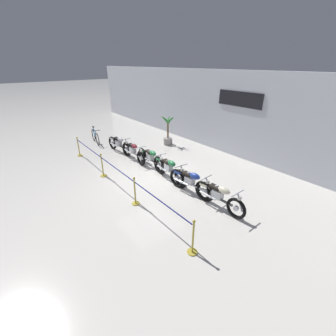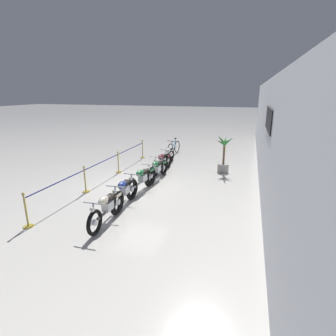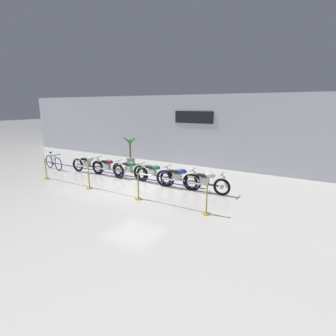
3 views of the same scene
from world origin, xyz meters
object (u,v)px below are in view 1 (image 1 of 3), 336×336
object	(u,v)px
motorcycle_green_2	(151,158)
stanchion_far_left	(101,161)
potted_palm_left_of_row	(168,132)
stanchion_mid_left	(103,169)
bicycle	(95,137)
motorcycle_green_3	(169,169)
motorcycle_maroon_1	(133,151)
motorcycle_cream_5	(219,196)
stanchion_far_right	(193,242)
stanchion_mid_right	(135,195)
motorcycle_silver_0	(119,144)
motorcycle_blue_4	(191,182)

from	to	relation	value
motorcycle_green_2	stanchion_far_left	size ratio (longest dim) A/B	0.27
potted_palm_left_of_row	stanchion_far_left	size ratio (longest dim) A/B	0.21
stanchion_mid_left	motorcycle_green_2	bearing A→B (deg)	75.42
bicycle	motorcycle_green_2	bearing A→B (deg)	7.45
motorcycle_green_3	stanchion_mid_left	bearing A→B (deg)	-134.33
motorcycle_maroon_1	motorcycle_green_3	distance (m)	2.77
motorcycle_cream_5	stanchion_mid_left	distance (m)	5.12
motorcycle_green_3	stanchion_far_right	world-z (taller)	stanchion_far_right
stanchion_far_left	motorcycle_maroon_1	bearing A→B (deg)	109.14
motorcycle_green_2	motorcycle_green_3	xyz separation A→B (m)	(1.46, -0.08, 0.02)
bicycle	stanchion_mid_left	xyz separation A→B (m)	(4.48, -1.49, -0.04)
bicycle	stanchion_mid_right	bearing A→B (deg)	-11.71
motorcycle_cream_5	bicycle	bearing A→B (deg)	-176.41
stanchion_far_right	stanchion_mid_right	bearing A→B (deg)	180.00
motorcycle_silver_0	stanchion_far_left	xyz separation A→B (m)	(2.07, -1.90, 0.25)
motorcycle_cream_5	potted_palm_left_of_row	world-z (taller)	potted_palm_left_of_row
stanchion_far_left	stanchion_mid_left	bearing A→B (deg)	0.00
motorcycle_green_2	bicycle	xyz separation A→B (m)	(-5.04, -0.66, -0.05)
motorcycle_green_3	stanchion_far_left	xyz separation A→B (m)	(-2.09, -2.07, 0.24)
stanchion_mid_right	motorcycle_silver_0	bearing A→B (deg)	158.64
stanchion_far_left	stanchion_far_right	distance (m)	5.65
motorcycle_maroon_1	motorcycle_cream_5	size ratio (longest dim) A/B	1.10
stanchion_far_left	stanchion_mid_left	distance (m)	0.37
motorcycle_green_3	stanchion_mid_right	bearing A→B (deg)	-71.41
motorcycle_green_3	stanchion_mid_right	world-z (taller)	stanchion_mid_right
motorcycle_silver_0	motorcycle_green_3	world-z (taller)	motorcycle_green_3
stanchion_far_left	stanchion_mid_right	bearing A→B (deg)	0.00
motorcycle_maroon_1	motorcycle_blue_4	world-z (taller)	motorcycle_blue_4
motorcycle_green_3	motorcycle_maroon_1	bearing A→B (deg)	-177.81
motorcycle_silver_0	stanchion_mid_left	distance (m)	2.86
motorcycle_blue_4	potted_palm_left_of_row	bearing A→B (deg)	150.27
motorcycle_maroon_1	motorcycle_cream_5	xyz separation A→B (m)	(5.43, 0.10, 0.00)
potted_palm_left_of_row	stanchion_far_right	world-z (taller)	potted_palm_left_of_row
stanchion_far_left	stanchion_mid_left	size ratio (longest dim) A/B	8.23
stanchion_mid_right	stanchion_mid_left	bearing A→B (deg)	180.00
motorcycle_green_2	motorcycle_blue_4	xyz separation A→B (m)	(2.85, -0.16, 0.03)
motorcycle_green_3	stanchion_mid_right	size ratio (longest dim) A/B	2.28
motorcycle_silver_0	motorcycle_green_3	size ratio (longest dim) A/B	0.91
motorcycle_green_2	potted_palm_left_of_row	world-z (taller)	potted_palm_left_of_row
motorcycle_green_2	stanchion_far_left	xyz separation A→B (m)	(-0.62, -2.15, 0.26)
motorcycle_silver_0	stanchion_mid_left	xyz separation A→B (m)	(2.13, -1.90, -0.11)
motorcycle_blue_4	stanchion_mid_right	xyz separation A→B (m)	(-0.69, -1.99, -0.12)
motorcycle_cream_5	potted_palm_left_of_row	distance (m)	6.81
motorcycle_maroon_1	stanchion_far_right	bearing A→B (deg)	-17.26
motorcycle_cream_5	stanchion_mid_left	size ratio (longest dim) A/B	2.02
motorcycle_maroon_1	stanchion_mid_left	bearing A→B (deg)	-69.17
motorcycle_silver_0	motorcycle_blue_4	size ratio (longest dim) A/B	1.00
motorcycle_green_2	motorcycle_green_3	size ratio (longest dim) A/B	0.99
motorcycle_silver_0	potted_palm_left_of_row	bearing A→B (deg)	78.57
stanchion_mid_left	stanchion_mid_right	distance (m)	2.72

